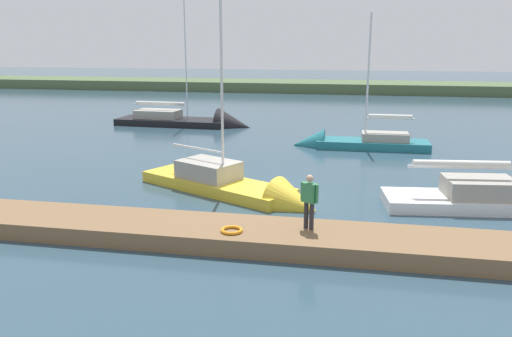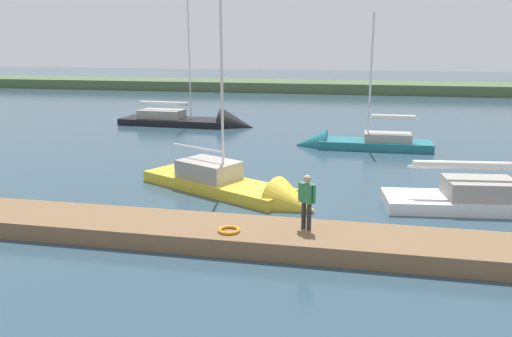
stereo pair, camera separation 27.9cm
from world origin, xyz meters
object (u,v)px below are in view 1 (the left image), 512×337
at_px(life_ring_buoy, 232,230).
at_px(sailboat_far_left, 196,125).
at_px(sailboat_mid_channel, 350,145).
at_px(person_on_dock, 309,198).
at_px(sailboat_behind_pier, 241,191).

bearing_deg(life_ring_buoy, sailboat_far_left, -70.11).
distance_m(sailboat_mid_channel, person_on_dock, 15.44).
bearing_deg(person_on_dock, life_ring_buoy, 139.72).
distance_m(life_ring_buoy, person_on_dock, 2.48).
bearing_deg(sailboat_mid_channel, sailboat_far_left, -28.76).
xyz_separation_m(life_ring_buoy, person_on_dock, (-2.20, -0.70, 0.91)).
distance_m(sailboat_far_left, person_on_dock, 23.79).
bearing_deg(sailboat_mid_channel, life_ring_buoy, 78.12).
xyz_separation_m(sailboat_behind_pier, sailboat_far_left, (7.10, -16.82, -0.14)).
bearing_deg(sailboat_far_left, person_on_dock, -61.83).
bearing_deg(sailboat_far_left, sailboat_mid_channel, -25.69).
bearing_deg(sailboat_behind_pier, person_on_dock, -28.58).
height_order(sailboat_behind_pier, sailboat_mid_channel, sailboat_mid_channel).
height_order(sailboat_far_left, sailboat_mid_channel, sailboat_far_left).
height_order(life_ring_buoy, sailboat_far_left, sailboat_far_left).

